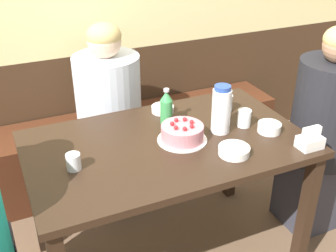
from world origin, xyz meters
TOP-DOWN VIEW (x-y plane):
  - bench_seat at (0.00, 0.83)m, footprint 2.28×0.38m
  - dining_table at (0.00, 0.00)m, footprint 1.30×0.79m
  - birthday_cake at (0.07, -0.02)m, footprint 0.23×0.23m
  - water_pitcher at (0.27, -0.02)m, footprint 0.09×0.09m
  - soju_bottle at (0.07, 0.17)m, footprint 0.06×0.06m
  - napkin_holder at (0.57, -0.32)m, footprint 0.11×0.08m
  - bowl_soup_white at (0.22, -0.22)m, footprint 0.14×0.14m
  - bowl_rice_small at (0.49, -0.12)m, footprint 0.11×0.11m
  - bowl_side_dish at (0.11, 0.29)m, footprint 0.12×0.12m
  - glass_water_tall at (0.41, -0.02)m, footprint 0.07×0.07m
  - glass_tumbler_short at (0.42, 0.16)m, footprint 0.06×0.06m
  - glass_shot_small at (-0.45, -0.05)m, footprint 0.06×0.06m
  - person_teal_shirt at (0.91, -0.07)m, footprint 0.37×0.37m
  - person_dark_striped at (-0.09, 0.65)m, footprint 0.38×0.38m

SIDE VIEW (x-z plane):
  - bench_seat at x=0.00m, z-range 0.00..0.46m
  - person_dark_striped at x=-0.09m, z-range 0.00..1.14m
  - person_teal_shirt at x=0.91m, z-range -0.01..1.19m
  - dining_table at x=0.00m, z-range 0.27..1.00m
  - bowl_side_dish at x=0.11m, z-range 0.73..0.77m
  - bowl_soup_white at x=0.22m, z-range 0.73..0.77m
  - bowl_rice_small at x=0.49m, z-range 0.73..0.78m
  - glass_shot_small at x=-0.45m, z-range 0.73..0.81m
  - napkin_holder at x=0.57m, z-range 0.72..0.83m
  - birthday_cake at x=0.07m, z-range 0.72..0.82m
  - glass_water_tall at x=0.41m, z-range 0.73..0.82m
  - glass_tumbler_short at x=0.42m, z-range 0.73..0.83m
  - soju_bottle at x=0.07m, z-range 0.73..0.92m
  - water_pitcher at x=0.27m, z-range 0.73..0.97m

